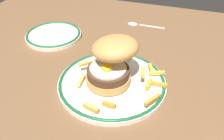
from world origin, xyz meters
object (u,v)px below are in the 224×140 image
object	(u,v)px
burger	(112,60)
spoon	(137,24)
dinner_plate	(112,82)
side_plate	(54,35)

from	to	relation	value
burger	spoon	distance (cm)	34.98
burger	dinner_plate	bearing A→B (deg)	-70.97
dinner_plate	spoon	bearing A→B (deg)	93.55
side_plate	spoon	distance (cm)	29.64
burger	side_plate	xyz separation A→B (cm)	(-25.69, 16.44, -6.42)
burger	spoon	bearing A→B (deg)	93.34
spoon	dinner_plate	bearing A→B (deg)	-86.45
burger	side_plate	size ratio (longest dim) A/B	0.82
dinner_plate	spoon	distance (cm)	34.74
dinner_plate	burger	bearing A→B (deg)	109.03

